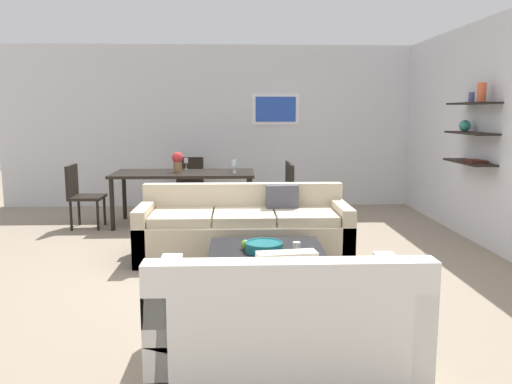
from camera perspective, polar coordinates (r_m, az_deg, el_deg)
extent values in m
plane|color=gray|center=(5.47, -2.66, -8.13)|extent=(18.00, 18.00, 0.00)
cube|color=silver|center=(8.77, -0.60, 7.26)|extent=(8.40, 0.06, 2.70)
cube|color=white|center=(8.74, 2.19, 9.18)|extent=(0.80, 0.02, 0.52)
cube|color=#264CB2|center=(8.73, 2.20, 9.18)|extent=(0.68, 0.01, 0.42)
cube|color=silver|center=(6.55, 24.97, 5.88)|extent=(0.06, 8.20, 2.70)
cube|color=black|center=(6.68, 22.97, 9.06)|extent=(0.28, 0.90, 0.02)
cube|color=black|center=(6.68, 22.79, 6.06)|extent=(0.28, 0.90, 0.02)
cube|color=black|center=(6.70, 22.61, 3.07)|extent=(0.28, 0.90, 0.02)
cylinder|color=#D85933|center=(6.50, 23.80, 10.11)|extent=(0.10, 0.10, 0.22)
sphere|color=teal|center=(6.84, 22.20, 6.83)|extent=(0.14, 0.14, 0.14)
cylinder|color=#4C518C|center=(6.72, 22.83, 9.67)|extent=(0.07, 0.07, 0.12)
cube|color=#4C1E19|center=(6.57, 23.17, 3.17)|extent=(0.20, 0.28, 0.03)
cube|color=beige|center=(5.70, -1.36, -5.22)|extent=(2.30, 0.90, 0.42)
cube|color=beige|center=(5.98, -1.43, -0.73)|extent=(2.30, 0.16, 0.36)
cube|color=beige|center=(5.77, -12.18, -4.34)|extent=(0.14, 0.90, 0.60)
cube|color=beige|center=(5.80, 9.40, -4.19)|extent=(0.14, 0.90, 0.60)
cube|color=beige|center=(5.63, -8.23, -2.77)|extent=(0.65, 0.70, 0.10)
cube|color=beige|center=(5.60, -1.36, -2.74)|extent=(0.65, 0.70, 0.10)
cube|color=beige|center=(5.66, 5.48, -2.68)|extent=(0.65, 0.70, 0.10)
cube|color=#4C4C56|center=(5.83, 2.92, -1.00)|extent=(0.37, 0.15, 0.36)
cube|color=white|center=(3.43, 3.08, -15.01)|extent=(1.65, 0.90, 0.42)
cube|color=white|center=(2.95, 3.82, -10.98)|extent=(1.65, 0.16, 0.36)
cube|color=white|center=(3.55, 15.67, -12.97)|extent=(0.14, 0.90, 0.60)
cube|color=white|center=(3.41, -10.02, -13.63)|extent=(0.14, 0.90, 0.60)
cube|color=white|center=(3.42, 8.88, -10.51)|extent=(0.67, 0.70, 0.10)
cube|color=white|center=(3.36, -2.89, -10.77)|extent=(0.67, 0.70, 0.10)
cube|color=beige|center=(3.12, 3.42, -9.86)|extent=(0.37, 0.17, 0.36)
cube|color=black|center=(4.67, 1.19, -8.69)|extent=(1.03, 0.96, 0.38)
cylinder|color=#19666B|center=(4.56, 0.89, -6.15)|extent=(0.33, 0.33, 0.08)
torus|color=#19666B|center=(4.55, 0.89, -5.69)|extent=(0.34, 0.34, 0.02)
cylinder|color=silver|center=(4.60, 4.53, -6.03)|extent=(0.07, 0.07, 0.08)
sphere|color=#669E2D|center=(4.62, -1.17, -5.85)|extent=(0.09, 0.09, 0.09)
cube|color=black|center=(7.38, -8.04, 2.03)|extent=(1.99, 0.89, 0.04)
cylinder|color=black|center=(7.21, -15.70, -1.38)|extent=(0.06, 0.06, 0.71)
cylinder|color=black|center=(7.02, -0.66, -1.33)|extent=(0.06, 0.06, 0.71)
cylinder|color=black|center=(7.96, -14.43, -0.39)|extent=(0.06, 0.06, 0.71)
cylinder|color=black|center=(7.78, -0.82, -0.32)|extent=(0.06, 0.06, 0.71)
cube|color=black|center=(7.60, 2.07, 0.04)|extent=(0.44, 0.44, 0.04)
cube|color=black|center=(7.59, 3.59, 1.80)|extent=(0.04, 0.44, 0.43)
cylinder|color=black|center=(7.81, 0.65, -1.40)|extent=(0.04, 0.04, 0.41)
cylinder|color=black|center=(7.45, 0.79, -1.90)|extent=(0.04, 0.04, 0.41)
cylinder|color=black|center=(7.83, 3.28, -1.38)|extent=(0.04, 0.04, 0.41)
cylinder|color=black|center=(7.48, 3.54, -1.87)|extent=(0.04, 0.04, 0.41)
cube|color=black|center=(7.47, -18.24, -0.56)|extent=(0.44, 0.44, 0.04)
cube|color=black|center=(7.50, -19.79, 1.20)|extent=(0.04, 0.44, 0.43)
cylinder|color=black|center=(7.29, -17.17, -2.53)|extent=(0.04, 0.04, 0.41)
cylinder|color=black|center=(7.64, -16.49, -2.00)|extent=(0.04, 0.04, 0.41)
cylinder|color=black|center=(7.40, -19.87, -2.52)|extent=(0.04, 0.04, 0.41)
cylinder|color=black|center=(7.73, -19.08, -1.99)|extent=(0.04, 0.04, 0.41)
cube|color=black|center=(7.21, 2.31, -0.46)|extent=(0.44, 0.44, 0.04)
cube|color=black|center=(7.19, 3.92, 1.40)|extent=(0.04, 0.44, 0.43)
cylinder|color=black|center=(7.41, 0.80, -1.96)|extent=(0.04, 0.04, 0.41)
cylinder|color=black|center=(7.06, 0.96, -2.51)|extent=(0.04, 0.04, 0.41)
cylinder|color=black|center=(7.44, 3.58, -1.93)|extent=(0.04, 0.04, 0.41)
cylinder|color=black|center=(7.09, 3.87, -2.48)|extent=(0.04, 0.04, 0.41)
cube|color=black|center=(8.17, -7.47, 0.59)|extent=(0.44, 0.44, 0.04)
cube|color=black|center=(8.34, -7.38, 2.39)|extent=(0.44, 0.04, 0.43)
cylinder|color=black|center=(8.05, -8.82, -1.19)|extent=(0.04, 0.04, 0.41)
cylinder|color=black|center=(8.02, -6.27, -1.18)|extent=(0.04, 0.04, 0.41)
cylinder|color=black|center=(8.40, -8.55, -0.76)|extent=(0.04, 0.04, 0.41)
cylinder|color=black|center=(8.37, -6.10, -0.75)|extent=(0.04, 0.04, 0.41)
cylinder|color=silver|center=(7.76, -7.76, 2.54)|extent=(0.06, 0.06, 0.01)
cylinder|color=silver|center=(7.75, -7.77, 2.89)|extent=(0.01, 0.01, 0.09)
cylinder|color=silver|center=(7.74, -7.78, 3.49)|extent=(0.06, 0.06, 0.07)
cylinder|color=silver|center=(7.45, -2.41, 2.36)|extent=(0.06, 0.06, 0.01)
cylinder|color=silver|center=(7.44, -2.41, 2.68)|extent=(0.01, 0.01, 0.08)
cylinder|color=silver|center=(7.44, -2.42, 3.26)|extent=(0.07, 0.07, 0.08)
cylinder|color=silver|center=(7.23, -2.41, 2.16)|extent=(0.06, 0.06, 0.01)
cylinder|color=silver|center=(7.22, -2.42, 2.51)|extent=(0.01, 0.01, 0.08)
cylinder|color=silver|center=(7.21, -2.42, 3.21)|extent=(0.07, 0.07, 0.09)
cylinder|color=olive|center=(7.42, -8.69, 2.78)|extent=(0.12, 0.12, 0.15)
sphere|color=red|center=(7.40, -8.72, 3.81)|extent=(0.16, 0.16, 0.16)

